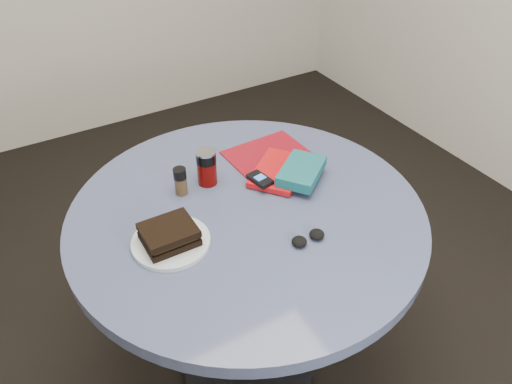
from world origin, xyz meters
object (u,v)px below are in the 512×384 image
sandwich (169,234)px  magazine (267,154)px  plate (171,242)px  headphones (308,238)px  mp3_player (260,179)px  novel (301,171)px  table (247,251)px  pepper_grinder (181,181)px  red_book (279,171)px  soda_can (207,167)px

sandwich → magazine: size_ratio=0.53×
plate → magazine: bearing=27.9°
headphones → mp3_player: bearing=87.4°
plate → mp3_player: bearing=16.2°
novel → headphones: bearing=-157.6°
table → magazine: magazine is taller
plate → table: bearing=5.3°
novel → mp3_player: 0.13m
plate → pepper_grinder: (0.11, 0.18, 0.04)m
headphones → plate: bearing=151.2°
table → sandwich: size_ratio=7.50×
sandwich → red_book: 0.42m
magazine → headphones: (-0.12, -0.40, 0.01)m
soda_can → mp3_player: (0.12, -0.10, -0.03)m
soda_can → headphones: (0.11, -0.36, -0.04)m
plate → magazine: 0.49m
pepper_grinder → magazine: size_ratio=0.34×
table → headphones: headphones is taller
magazine → novel: 0.18m
table → sandwich: sandwich is taller
soda_can → mp3_player: 0.16m
mp3_player → soda_can: bearing=141.7°
soda_can → headphones: size_ratio=1.16×
sandwich → magazine: 0.49m
red_book → soda_can: bearing=121.6°
magazine → novel: size_ratio=1.53×
table → plate: (-0.24, -0.02, 0.17)m
magazine → mp3_player: bearing=-130.9°
sandwich → soda_can: bearing=43.9°
pepper_grinder → magazine: pepper_grinder is taller
table → red_book: red_book is taller
soda_can → red_book: (0.21, -0.07, -0.04)m
table → plate: 0.29m
sandwich → red_book: size_ratio=0.65×
magazine → headphones: size_ratio=2.64×
magazine → headphones: headphones is taller
plate → headphones: headphones is taller
sandwich → headphones: size_ratio=1.39×
pepper_grinder → mp3_player: bearing=-22.8°
table → novel: size_ratio=6.03×
plate → soda_can: soda_can is taller
sandwich → magazine: sandwich is taller
plate → novel: bearing=7.0°
soda_can → pepper_grinder: bearing=-174.5°
magazine → red_book: red_book is taller
soda_can → pepper_grinder: 0.09m
soda_can → magazine: (0.23, 0.04, -0.05)m
magazine → red_book: 0.11m
plate → red_book: red_book is taller
plate → mp3_player: (0.32, 0.09, 0.02)m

